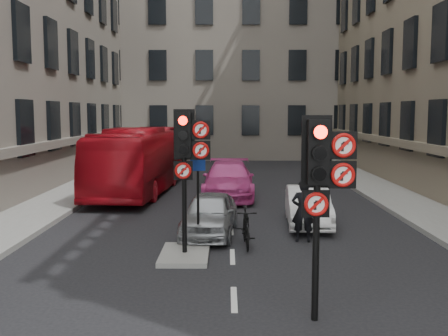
{
  "coord_description": "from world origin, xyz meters",
  "views": [
    {
      "loc": [
        -0.14,
        -7.85,
        3.64
      ],
      "look_at": [
        -0.19,
        1.74,
        2.6
      ],
      "focal_mm": 42.0,
      "sensor_mm": 36.0,
      "label": 1
    }
  ],
  "objects_px": {
    "car_pink": "(229,180)",
    "bus_red": "(141,160)",
    "signal_far": "(187,150)",
    "motorcycle": "(246,227)",
    "signal_near": "(322,174)",
    "motorcyclist": "(303,211)",
    "car_silver": "(210,214)",
    "info_sign": "(198,190)",
    "car_white": "(308,206)"
  },
  "relations": [
    {
      "from": "signal_near",
      "to": "car_white",
      "type": "relative_size",
      "value": 0.96
    },
    {
      "from": "motorcycle",
      "to": "motorcyclist",
      "type": "distance_m",
      "value": 1.74
    },
    {
      "from": "signal_far",
      "to": "motorcyclist",
      "type": "relative_size",
      "value": 2.04
    },
    {
      "from": "bus_red",
      "to": "motorcycle",
      "type": "relative_size",
      "value": 5.88
    },
    {
      "from": "car_silver",
      "to": "motorcycle",
      "type": "height_order",
      "value": "car_silver"
    },
    {
      "from": "car_pink",
      "to": "bus_red",
      "type": "bearing_deg",
      "value": 159.19
    },
    {
      "from": "car_silver",
      "to": "motorcyclist",
      "type": "height_order",
      "value": "motorcyclist"
    },
    {
      "from": "bus_red",
      "to": "info_sign",
      "type": "bearing_deg",
      "value": -68.91
    },
    {
      "from": "signal_near",
      "to": "motorcycle",
      "type": "bearing_deg",
      "value": 102.51
    },
    {
      "from": "signal_near",
      "to": "signal_far",
      "type": "relative_size",
      "value": 1.0
    },
    {
      "from": "motorcycle",
      "to": "info_sign",
      "type": "xyz_separation_m",
      "value": [
        -1.28,
        -0.27,
        1.06
      ]
    },
    {
      "from": "signal_far",
      "to": "car_white",
      "type": "relative_size",
      "value": 0.96
    },
    {
      "from": "signal_far",
      "to": "car_pink",
      "type": "xyz_separation_m",
      "value": [
        1.04,
        9.12,
        -1.95
      ]
    },
    {
      "from": "car_pink",
      "to": "info_sign",
      "type": "distance_m",
      "value": 8.47
    },
    {
      "from": "car_pink",
      "to": "info_sign",
      "type": "height_order",
      "value": "info_sign"
    },
    {
      "from": "car_white",
      "to": "motorcyclist",
      "type": "xyz_separation_m",
      "value": [
        -0.47,
        -2.15,
        0.26
      ]
    },
    {
      "from": "signal_far",
      "to": "car_pink",
      "type": "relative_size",
      "value": 0.69
    },
    {
      "from": "motorcyclist",
      "to": "signal_near",
      "type": "bearing_deg",
      "value": 92.15
    },
    {
      "from": "car_silver",
      "to": "car_pink",
      "type": "bearing_deg",
      "value": 90.48
    },
    {
      "from": "info_sign",
      "to": "signal_near",
      "type": "bearing_deg",
      "value": -75.66
    },
    {
      "from": "car_pink",
      "to": "motorcycle",
      "type": "bearing_deg",
      "value": -85.9
    },
    {
      "from": "signal_far",
      "to": "motorcyclist",
      "type": "bearing_deg",
      "value": 26.93
    },
    {
      "from": "car_pink",
      "to": "motorcyclist",
      "type": "bearing_deg",
      "value": -73.8
    },
    {
      "from": "car_silver",
      "to": "car_pink",
      "type": "height_order",
      "value": "car_pink"
    },
    {
      "from": "signal_far",
      "to": "motorcycle",
      "type": "height_order",
      "value": "signal_far"
    },
    {
      "from": "car_white",
      "to": "car_pink",
      "type": "bearing_deg",
      "value": 118.89
    },
    {
      "from": "car_silver",
      "to": "info_sign",
      "type": "height_order",
      "value": "info_sign"
    },
    {
      "from": "car_silver",
      "to": "car_white",
      "type": "distance_m",
      "value": 3.39
    },
    {
      "from": "car_silver",
      "to": "motorcycle",
      "type": "xyz_separation_m",
      "value": [
        1.03,
        -1.36,
        -0.09
      ]
    },
    {
      "from": "signal_near",
      "to": "car_pink",
      "type": "distance_m",
      "value": 13.34
    },
    {
      "from": "car_silver",
      "to": "info_sign",
      "type": "bearing_deg",
      "value": -93.34
    },
    {
      "from": "bus_red",
      "to": "info_sign",
      "type": "xyz_separation_m",
      "value": [
        3.13,
        -9.96,
        0.14
      ]
    },
    {
      "from": "car_white",
      "to": "bus_red",
      "type": "bearing_deg",
      "value": 136.68
    },
    {
      "from": "car_silver",
      "to": "bus_red",
      "type": "xyz_separation_m",
      "value": [
        -3.38,
        8.33,
        0.83
      ]
    },
    {
      "from": "motorcycle",
      "to": "car_pink",
      "type": "bearing_deg",
      "value": 91.02
    },
    {
      "from": "car_silver",
      "to": "info_sign",
      "type": "xyz_separation_m",
      "value": [
        -0.25,
        -1.63,
        0.97
      ]
    },
    {
      "from": "car_silver",
      "to": "motorcyclist",
      "type": "relative_size",
      "value": 2.11
    },
    {
      "from": "signal_far",
      "to": "info_sign",
      "type": "bearing_deg",
      "value": 73.82
    },
    {
      "from": "signal_near",
      "to": "signal_far",
      "type": "distance_m",
      "value": 4.77
    },
    {
      "from": "motorcyclist",
      "to": "signal_far",
      "type": "bearing_deg",
      "value": 34.2
    },
    {
      "from": "signal_near",
      "to": "info_sign",
      "type": "distance_m",
      "value": 5.39
    },
    {
      "from": "car_white",
      "to": "motorcycle",
      "type": "distance_m",
      "value": 3.43
    },
    {
      "from": "car_white",
      "to": "motorcyclist",
      "type": "relative_size",
      "value": 2.13
    },
    {
      "from": "motorcycle",
      "to": "motorcyclist",
      "type": "xyz_separation_m",
      "value": [
        1.61,
        0.57,
        0.34
      ]
    },
    {
      "from": "signal_far",
      "to": "bus_red",
      "type": "bearing_deg",
      "value": 105.24
    },
    {
      "from": "motorcycle",
      "to": "bus_red",
      "type": "bearing_deg",
      "value": 112.29
    },
    {
      "from": "signal_far",
      "to": "car_silver",
      "type": "bearing_deg",
      "value": 78.93
    },
    {
      "from": "car_white",
      "to": "car_pink",
      "type": "height_order",
      "value": "car_pink"
    },
    {
      "from": "car_silver",
      "to": "info_sign",
      "type": "relative_size",
      "value": 1.61
    },
    {
      "from": "signal_near",
      "to": "motorcyclist",
      "type": "distance_m",
      "value": 5.85
    }
  ]
}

